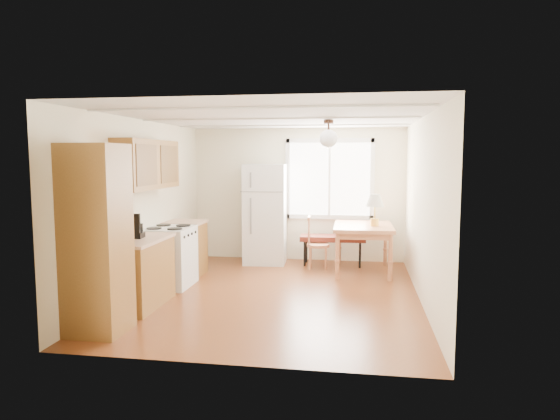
% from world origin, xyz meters
% --- Properties ---
extents(room_shell, '(4.60, 5.60, 2.62)m').
position_xyz_m(room_shell, '(0.00, 0.00, 1.25)').
color(room_shell, '#552611').
rests_on(room_shell, ground).
extents(kitchen_run, '(0.65, 3.40, 2.20)m').
position_xyz_m(kitchen_run, '(-1.72, -0.63, 0.84)').
color(kitchen_run, brown).
rests_on(kitchen_run, ground).
extents(window_unit, '(1.64, 0.05, 1.51)m').
position_xyz_m(window_unit, '(0.60, 2.47, 1.55)').
color(window_unit, white).
rests_on(window_unit, room_shell).
extents(pendant_light, '(0.26, 0.26, 0.40)m').
position_xyz_m(pendant_light, '(0.70, 0.40, 2.24)').
color(pendant_light, black).
rests_on(pendant_light, room_shell).
extents(refrigerator, '(0.80, 0.81, 1.83)m').
position_xyz_m(refrigerator, '(-0.56, 2.12, 0.91)').
color(refrigerator, white).
rests_on(refrigerator, ground).
extents(bench, '(1.19, 0.48, 0.54)m').
position_xyz_m(bench, '(0.69, 2.07, 0.48)').
color(bench, '#571D14').
rests_on(bench, ground).
extents(dining_table, '(0.99, 1.31, 0.81)m').
position_xyz_m(dining_table, '(1.23, 1.60, 0.71)').
color(dining_table, '#B36C44').
rests_on(dining_table, ground).
extents(chair, '(0.40, 0.40, 0.91)m').
position_xyz_m(chair, '(0.37, 1.77, 0.52)').
color(chair, '#B36C44').
rests_on(chair, ground).
extents(table_lamp, '(0.31, 0.31, 0.53)m').
position_xyz_m(table_lamp, '(1.41, 1.52, 1.20)').
color(table_lamp, gold).
rests_on(table_lamp, dining_table).
extents(coffee_maker, '(0.18, 0.23, 0.33)m').
position_xyz_m(coffee_maker, '(-1.72, -0.83, 1.02)').
color(coffee_maker, black).
rests_on(coffee_maker, kitchen_run).
extents(kettle, '(0.11, 0.11, 0.20)m').
position_xyz_m(kettle, '(-1.77, -0.75, 0.98)').
color(kettle, red).
rests_on(kettle, kitchen_run).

